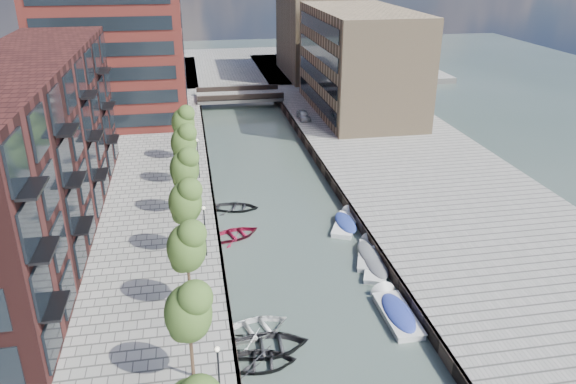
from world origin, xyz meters
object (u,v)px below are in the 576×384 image
object	(u,v)px
car	(304,115)
sloop_1	(259,365)
tree_6	(183,121)
motorboat_1	(376,265)
motorboat_3	(346,223)
bridge	(239,96)
sloop_2	(235,237)
sloop_0	(267,350)
tree_4	(184,167)
sloop_4	(237,209)
tree_2	(186,245)
tree_3	(185,200)
motorboat_4	(370,253)
motorboat_0	(395,311)
tree_5	(184,141)
tree_1	(188,310)
sloop_3	(255,332)

from	to	relation	value
car	sloop_1	bearing A→B (deg)	-106.39
tree_6	sloop_1	xyz separation A→B (m)	(3.75, -33.65, -5.31)
motorboat_1	motorboat_3	distance (m)	7.42
bridge	sloop_2	size ratio (longest dim) A/B	3.01
bridge	motorboat_3	distance (m)	43.28
sloop_0	motorboat_3	world-z (taller)	motorboat_3
tree_4	sloop_4	xyz separation A→B (m)	(4.47, 1.92, -5.31)
motorboat_3	tree_6	bearing A→B (deg)	128.95
tree_2	tree_3	distance (m)	7.00
tree_2	tree_6	world-z (taller)	same
motorboat_4	motorboat_0	bearing A→B (deg)	-95.29
tree_4	sloop_1	distance (m)	20.70
motorboat_0	car	distance (m)	43.40
tree_6	tree_5	bearing A→B (deg)	-90.00
tree_4	tree_6	bearing A→B (deg)	90.00
bridge	tree_5	world-z (taller)	tree_5
tree_5	motorboat_3	size ratio (longest dim) A/B	1.12
tree_1	sloop_4	bearing A→B (deg)	78.97
tree_3	sloop_1	xyz separation A→B (m)	(3.75, -12.65, -5.31)
tree_4	motorboat_1	bearing A→B (deg)	-36.52
tree_1	sloop_3	bearing A→B (deg)	48.70
bridge	sloop_3	xyz separation A→B (m)	(-4.61, -56.58, -1.39)
sloop_2	tree_5	bearing A→B (deg)	-0.45
motorboat_1	tree_4	bearing A→B (deg)	143.48
tree_1	tree_2	distance (m)	7.00
sloop_0	motorboat_0	size ratio (longest dim) A/B	0.94
sloop_3	motorboat_0	size ratio (longest dim) A/B	0.86
sloop_2	car	xyz separation A→B (m)	(12.15, 30.49, 1.61)
tree_4	tree_5	distance (m)	7.00
tree_6	motorboat_1	xyz separation A→B (m)	(13.99, -24.36, -5.12)
sloop_1	sloop_3	bearing A→B (deg)	3.88
car	motorboat_0	bearing A→B (deg)	-95.20
tree_5	sloop_3	distance (m)	24.48
sloop_2	sloop_3	size ratio (longest dim) A/B	0.92
tree_2	tree_5	world-z (taller)	same
tree_3	sloop_1	distance (m)	14.23
tree_4	sloop_0	size ratio (longest dim) A/B	1.15
bridge	tree_5	size ratio (longest dim) A/B	2.18
tree_5	tree_6	bearing A→B (deg)	90.00
bridge	tree_4	bearing A→B (deg)	-102.00
tree_1	tree_4	size ratio (longest dim) A/B	1.00
motorboat_1	bridge	bearing A→B (deg)	96.22
tree_2	sloop_3	bearing A→B (deg)	-33.54
tree_3	tree_6	xyz separation A→B (m)	(0.00, 21.00, 0.00)
motorboat_3	sloop_0	bearing A→B (deg)	-120.98
tree_3	motorboat_3	distance (m)	15.17
tree_3	sloop_4	size ratio (longest dim) A/B	1.43
motorboat_3	motorboat_4	size ratio (longest dim) A/B	0.99
sloop_1	sloop_4	xyz separation A→B (m)	(0.71, 21.57, 0.00)
bridge	tree_2	distance (m)	54.81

